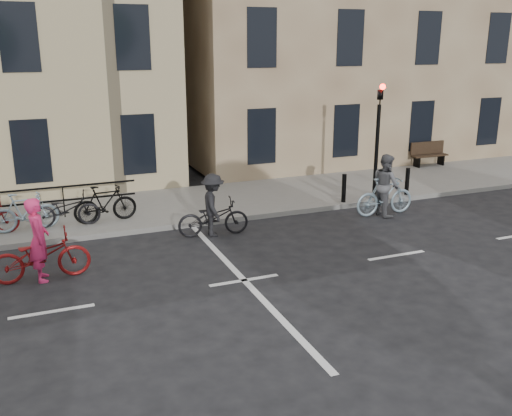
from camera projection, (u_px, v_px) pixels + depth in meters
name	position (u px, v px, depth m)	size (l,w,h in m)	color
ground	(244.00, 280.00, 12.51)	(120.00, 120.00, 0.00)	black
sidewalk	(40.00, 221.00, 16.38)	(46.00, 4.00, 0.15)	slate
building_east	(327.00, 15.00, 25.58)	(14.00, 10.00, 12.00)	#8A7153
traffic_light	(378.00, 127.00, 17.92)	(0.18, 0.30, 3.90)	black
bollard_east	(344.00, 188.00, 17.93)	(0.14, 0.14, 0.90)	black
bollard_west	(407.00, 181.00, 18.79)	(0.14, 0.14, 0.90)	black
bench	(428.00, 153.00, 23.17)	(1.60, 0.41, 0.97)	black
parked_bikes	(2.00, 215.00, 15.03)	(7.25, 1.23, 1.05)	black
cyclist_pink	(40.00, 252.00, 12.39)	(2.09, 0.73, 1.86)	maroon
cyclist_grey	(385.00, 191.00, 17.02)	(1.93, 0.92, 1.86)	#829BAA
cyclist_dark	(213.00, 211.00, 15.24)	(1.98, 1.17, 1.70)	black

